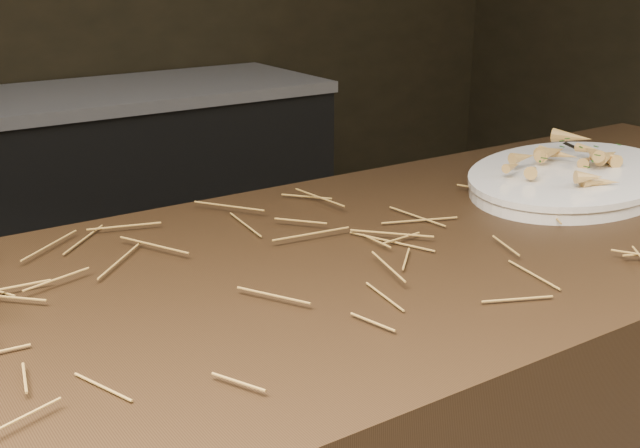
# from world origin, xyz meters

# --- Properties ---
(back_counter) EXTENTS (1.82, 0.62, 0.84)m
(back_counter) POSITION_xyz_m (0.30, 2.18, 0.42)
(back_counter) COLOR black
(back_counter) RESTS_ON ground
(straw_bedding) EXTENTS (1.40, 0.60, 0.02)m
(straw_bedding) POSITION_xyz_m (0.00, 0.30, 0.91)
(straw_bedding) COLOR olive
(straw_bedding) RESTS_ON main_counter
(serving_platter) EXTENTS (0.56, 0.46, 0.03)m
(serving_platter) POSITION_xyz_m (0.66, 0.36, 0.91)
(serving_platter) COLOR white
(serving_platter) RESTS_ON main_counter
(roasted_veg_heap) EXTENTS (0.28, 0.24, 0.05)m
(roasted_veg_heap) POSITION_xyz_m (0.66, 0.36, 0.95)
(roasted_veg_heap) COLOR #AA8D43
(roasted_veg_heap) RESTS_ON serving_platter
(serving_fork) EXTENTS (0.08, 0.18, 0.00)m
(serving_fork) POSITION_xyz_m (0.82, 0.39, 0.93)
(serving_fork) COLOR silver
(serving_fork) RESTS_ON serving_platter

